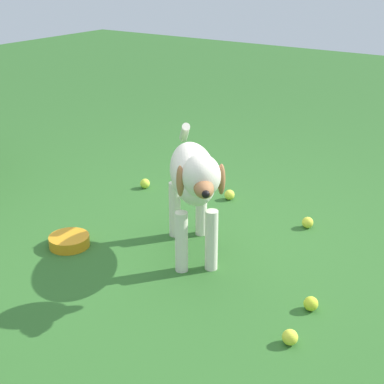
{
  "coord_description": "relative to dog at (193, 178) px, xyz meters",
  "views": [
    {
      "loc": [
        -2.12,
        -1.5,
        1.47
      ],
      "look_at": [
        0.1,
        0.0,
        0.34
      ],
      "focal_mm": 53.02,
      "sensor_mm": 36.0,
      "label": 1
    }
  ],
  "objects": [
    {
      "name": "tennis_ball_1",
      "position": [
        0.65,
        -0.36,
        -0.41
      ],
      "size": [
        0.07,
        0.07,
        0.07
      ],
      "primitive_type": "sphere",
      "color": "#D3D438",
      "rests_on": "ground"
    },
    {
      "name": "tennis_ball_4",
      "position": [
        -0.38,
        -0.74,
        -0.41
      ],
      "size": [
        0.07,
        0.07,
        0.07
      ],
      "primitive_type": "sphere",
      "color": "#D5DA3A",
      "rests_on": "ground"
    },
    {
      "name": "ground",
      "position": [
        -0.05,
        0.03,
        -0.44
      ],
      "size": [
        14.0,
        14.0,
        0.0
      ],
      "primitive_type": "plane",
      "color": "#2D6026"
    },
    {
      "name": "tennis_ball_2",
      "position": [
        -0.11,
        -0.71,
        -0.41
      ],
      "size": [
        0.07,
        0.07,
        0.07
      ],
      "primitive_type": "sphere",
      "color": "#C6D52E",
      "rests_on": "ground"
    },
    {
      "name": "water_bowl",
      "position": [
        -0.29,
        0.62,
        -0.41
      ],
      "size": [
        0.22,
        0.22,
        0.06
      ],
      "primitive_type": "cylinder",
      "color": "orange",
      "rests_on": "ground"
    },
    {
      "name": "dog",
      "position": [
        0.0,
        0.0,
        0.0
      ],
      "size": [
        0.78,
        0.69,
        0.67
      ],
      "rotation": [
        0.0,
        0.0,
        3.85
      ],
      "color": "silver",
      "rests_on": "ground"
    },
    {
      "name": "tennis_ball_3",
      "position": [
        0.59,
        0.8,
        -0.41
      ],
      "size": [
        0.07,
        0.07,
        0.07
      ],
      "primitive_type": "sphere",
      "color": "#CAE23B",
      "rests_on": "ground"
    },
    {
      "name": "tennis_ball_0",
      "position": [
        0.75,
        0.23,
        -0.41
      ],
      "size": [
        0.07,
        0.07,
        0.07
      ],
      "primitive_type": "sphere",
      "color": "#D5DC3F",
      "rests_on": "ground"
    }
  ]
}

